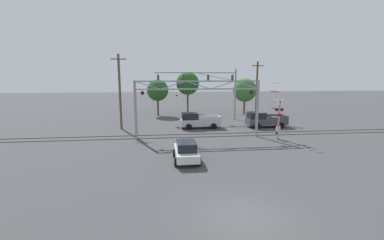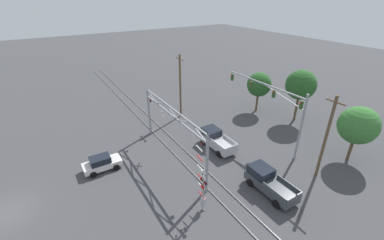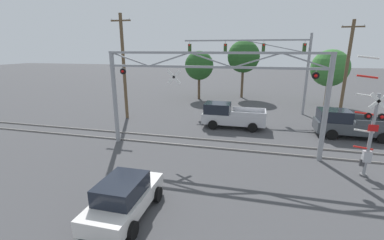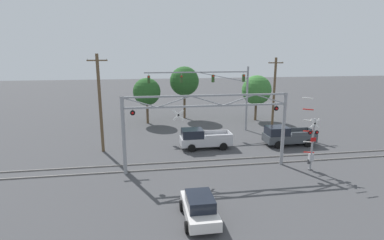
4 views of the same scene
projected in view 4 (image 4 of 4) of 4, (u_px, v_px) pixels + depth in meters
rail_track_near at (206, 167)px, 24.46m from camera, size 80.00×0.08×0.10m
rail_track_far at (202, 161)px, 25.84m from camera, size 80.00×0.08×0.10m
crossing_gantry at (207, 120)px, 23.30m from camera, size 13.09×0.30×6.04m
crossing_signal_mast at (311, 144)px, 23.50m from camera, size 1.58×0.35×5.90m
traffic_signal_span at (220, 86)px, 34.50m from camera, size 12.04×0.39×7.59m
pickup_truck_lead at (203, 139)px, 29.20m from camera, size 4.99×2.20×1.95m
pickup_truck_following at (286, 136)px, 30.18m from camera, size 5.09×2.20×1.95m
sedan_waiting at (200, 207)px, 16.67m from camera, size 1.94×3.82×1.54m
utility_pole_left at (100, 103)px, 27.43m from camera, size 1.80×0.28×9.09m
utility_pole_right at (274, 94)px, 35.12m from camera, size 1.80×0.28×8.61m
background_tree_beyond_span at (257, 90)px, 40.56m from camera, size 3.99×3.99×6.18m
background_tree_far_left_verge at (184, 81)px, 41.62m from camera, size 4.06×4.06×7.29m
background_tree_far_right_verge at (147, 92)px, 38.74m from camera, size 3.56×3.56×5.98m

